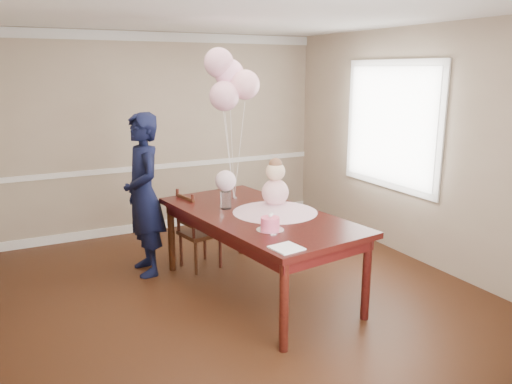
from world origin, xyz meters
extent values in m
cube|color=black|center=(0.00, 0.00, 0.00)|extent=(4.50, 5.00, 0.00)
cube|color=silver|center=(0.00, 0.00, 2.70)|extent=(4.50, 5.00, 0.02)
cube|color=tan|center=(0.00, 2.50, 1.35)|extent=(4.50, 0.02, 2.70)
cube|color=tan|center=(0.00, -2.50, 1.35)|extent=(4.50, 0.02, 2.70)
cube|color=tan|center=(2.25, 0.00, 1.35)|extent=(0.02, 5.00, 2.70)
cube|color=white|center=(0.00, 2.49, 0.90)|extent=(4.50, 0.02, 0.07)
cube|color=silver|center=(0.00, 2.49, 2.63)|extent=(4.50, 0.02, 0.12)
cube|color=white|center=(0.00, 2.49, 0.06)|extent=(4.50, 0.02, 0.12)
cube|color=white|center=(2.23, 0.50, 1.55)|extent=(0.02, 1.66, 1.56)
cube|color=silver|center=(2.21, 0.50, 1.55)|extent=(0.01, 1.50, 1.40)
cube|color=black|center=(0.15, 0.01, 0.81)|extent=(1.40, 2.36, 0.06)
cube|color=black|center=(0.15, 0.01, 0.72)|extent=(1.28, 2.23, 0.11)
cylinder|color=black|center=(-0.17, -1.07, 0.39)|extent=(0.09, 0.09, 0.78)
cylinder|color=black|center=(0.75, -0.94, 0.39)|extent=(0.09, 0.09, 0.78)
cylinder|color=black|center=(-0.45, 0.96, 0.39)|extent=(0.09, 0.09, 0.78)
cylinder|color=black|center=(0.47, 1.09, 0.39)|extent=(0.09, 0.09, 0.78)
cone|color=#D89FB5|center=(0.32, -0.02, 0.89)|extent=(0.95, 0.95, 0.11)
sphere|color=#FB9ED0|center=(0.32, -0.02, 1.03)|extent=(0.27, 0.27, 0.27)
sphere|color=beige|center=(0.32, -0.02, 1.25)|extent=(0.19, 0.19, 0.19)
sphere|color=brown|center=(0.32, -0.02, 1.31)|extent=(0.13, 0.13, 0.13)
cylinder|color=white|center=(0.00, -0.51, 0.84)|extent=(0.28, 0.28, 0.01)
cylinder|color=#F44D78|center=(0.00, -0.51, 0.90)|extent=(0.19, 0.19, 0.11)
sphere|color=white|center=(0.00, -0.51, 0.97)|extent=(0.03, 0.03, 0.03)
sphere|color=white|center=(0.03, -0.49, 0.97)|extent=(0.03, 0.03, 0.03)
cylinder|color=silver|center=(-0.06, 0.32, 0.92)|extent=(0.13, 0.13, 0.18)
sphere|color=beige|center=(-0.06, 0.32, 1.12)|extent=(0.21, 0.21, 0.21)
cube|color=white|center=(-0.11, -0.98, 0.84)|extent=(0.25, 0.25, 0.01)
cylinder|color=silver|center=(0.18, 0.63, 0.85)|extent=(0.05, 0.05, 0.02)
sphere|color=#EBA6BE|center=(0.06, 0.62, 1.95)|extent=(0.31, 0.31, 0.31)
sphere|color=#FFB4C6|center=(0.29, 0.59, 2.06)|extent=(0.31, 0.31, 0.31)
sphere|color=#FEB4DB|center=(0.18, 0.75, 2.17)|extent=(0.31, 0.31, 0.31)
sphere|color=#DD9CB6|center=(0.07, 0.75, 2.28)|extent=(0.31, 0.31, 0.31)
cylinder|color=white|center=(0.12, 0.62, 1.31)|extent=(0.10, 0.02, 0.93)
cylinder|color=white|center=(0.23, 0.61, 1.37)|extent=(0.12, 0.04, 1.04)
cylinder|color=silver|center=(0.18, 0.69, 1.42)|extent=(0.01, 0.11, 1.15)
cylinder|color=white|center=(0.12, 0.69, 1.48)|extent=(0.11, 0.10, 1.26)
cube|color=#3D1E10|center=(-0.13, 0.90, 0.41)|extent=(0.47, 0.47, 0.05)
cylinder|color=black|center=(-0.26, 0.71, 0.19)|extent=(0.04, 0.04, 0.39)
cylinder|color=#3E1611|center=(0.06, 0.78, 0.19)|extent=(0.04, 0.04, 0.39)
cylinder|color=#33150D|center=(-0.33, 1.03, 0.19)|extent=(0.04, 0.04, 0.39)
cylinder|color=#39170F|center=(-0.01, 1.09, 0.19)|extent=(0.04, 0.04, 0.39)
cylinder|color=#3A150F|center=(-0.28, 0.71, 0.67)|extent=(0.04, 0.04, 0.50)
cylinder|color=#3A1510|center=(-0.34, 1.03, 0.67)|extent=(0.04, 0.04, 0.50)
cube|color=#3E1F10|center=(-0.31, 0.87, 0.56)|extent=(0.10, 0.36, 0.05)
cube|color=#3E1911|center=(-0.31, 0.87, 0.70)|extent=(0.10, 0.36, 0.05)
cube|color=#3E1F11|center=(-0.31, 0.87, 0.85)|extent=(0.10, 0.36, 0.05)
imported|color=black|center=(-0.72, 1.04, 0.89)|extent=(0.44, 0.65, 1.78)
camera|label=1|loc=(-2.01, -4.18, 2.21)|focal=35.00mm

